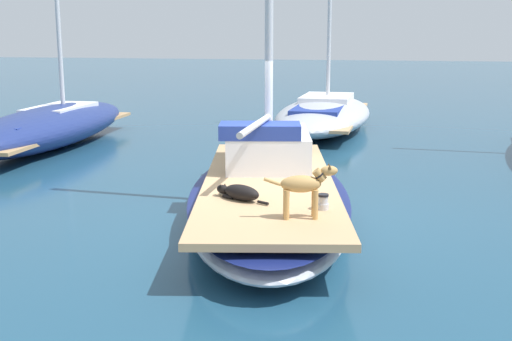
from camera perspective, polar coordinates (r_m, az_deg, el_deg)
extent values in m
plane|color=navy|center=(10.81, 1.08, -4.17)|extent=(120.00, 120.00, 0.00)
ellipsoid|color=#B2B7C1|center=(10.74, 1.09, -2.73)|extent=(3.81, 7.54, 0.56)
ellipsoid|color=navy|center=(10.69, 1.09, -1.80)|extent=(3.83, 7.58, 0.08)
cube|color=tan|center=(10.66, 1.09, -1.02)|extent=(3.26, 6.89, 0.10)
cylinder|color=silver|center=(10.31, -0.04, 3.91)|extent=(0.10, 2.20, 0.10)
cube|color=silver|center=(11.77, 1.08, 1.95)|extent=(1.79, 2.42, 0.60)
cube|color=navy|center=(10.95, 0.34, 3.44)|extent=(1.44, 0.94, 0.24)
ellipsoid|color=tan|center=(8.37, 3.87, -1.16)|extent=(0.56, 0.34, 0.22)
cylinder|color=tan|center=(8.52, 5.02, -2.72)|extent=(0.07, 0.07, 0.38)
cylinder|color=tan|center=(8.39, 5.13, -2.95)|extent=(0.07, 0.07, 0.38)
cylinder|color=tan|center=(8.48, 2.58, -2.75)|extent=(0.07, 0.07, 0.38)
cylinder|color=tan|center=(8.35, 2.65, -2.98)|extent=(0.07, 0.07, 0.38)
cylinder|color=tan|center=(8.37, 5.48, -0.40)|extent=(0.21, 0.15, 0.19)
ellipsoid|color=tan|center=(8.38, 6.30, -0.02)|extent=(0.24, 0.18, 0.13)
cone|color=#45331C|center=(8.41, 6.26, 0.44)|extent=(0.05, 0.05, 0.06)
cone|color=#45331C|center=(8.32, 6.35, 0.32)|extent=(0.05, 0.05, 0.06)
torus|color=black|center=(8.37, 5.48, -0.40)|extent=(0.15, 0.16, 0.10)
cylinder|color=tan|center=(8.34, 1.41, -0.98)|extent=(0.23, 0.09, 0.12)
ellipsoid|color=black|center=(9.31, -1.23, -1.91)|extent=(0.65, 0.52, 0.22)
ellipsoid|color=black|center=(9.56, -2.88, -1.62)|extent=(0.24, 0.21, 0.13)
cone|color=black|center=(9.52, -3.07, -1.35)|extent=(0.05, 0.05, 0.05)
cone|color=black|center=(9.58, -2.69, -1.25)|extent=(0.05, 0.05, 0.05)
cylinder|color=black|center=(9.43, -2.42, -2.25)|extent=(0.18, 0.14, 0.06)
cylinder|color=black|center=(9.51, -1.92, -2.11)|extent=(0.18, 0.14, 0.06)
cylinder|color=black|center=(9.09, 0.60, -2.78)|extent=(0.18, 0.12, 0.04)
cylinder|color=#B7B7BC|center=(8.90, 5.76, -3.09)|extent=(0.16, 0.16, 0.08)
cylinder|color=#B7B7BC|center=(8.88, 5.78, -2.53)|extent=(0.13, 0.13, 0.10)
cylinder|color=black|center=(8.86, 5.78, -2.12)|extent=(0.15, 0.15, 0.03)
torus|color=beige|center=(9.69, -2.22, -1.90)|extent=(0.32, 0.32, 0.04)
ellipsoid|color=navy|center=(18.30, -17.24, 3.62)|extent=(2.40, 8.04, 1.04)
cube|color=tan|center=(18.31, -17.23, 3.39)|extent=(1.94, 7.23, 0.08)
cube|color=silver|center=(18.80, -16.46, 4.57)|extent=(1.26, 2.43, 0.52)
cube|color=navy|center=(17.07, -19.40, 3.41)|extent=(1.15, 2.42, 0.36)
cylinder|color=silver|center=(18.85, -16.64, 12.25)|extent=(0.12, 0.12, 5.62)
ellipsoid|color=#B2B7C1|center=(20.56, 5.88, 4.77)|extent=(2.91, 7.82, 0.92)
cube|color=tan|center=(20.56, 5.88, 4.75)|extent=(2.35, 7.03, 0.08)
cube|color=silver|center=(21.10, 6.10, 5.74)|extent=(1.55, 2.36, 0.52)
cube|color=navy|center=(19.20, 5.36, 4.91)|extent=(1.41, 2.36, 0.36)
cylinder|color=silver|center=(21.18, 6.32, 12.51)|extent=(0.12, 0.12, 5.58)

